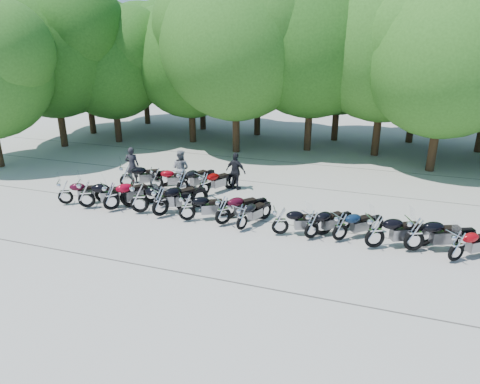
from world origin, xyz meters
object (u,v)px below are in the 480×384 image
(motorcycle_2, at_px, (111,196))
(motorcycle_15, at_px, (156,178))
(motorcycle_6, at_px, (223,210))
(motorcycle_14, at_px, (127,176))
(rider_0, at_px, (132,165))
(rider_2, at_px, (236,171))
(motorcycle_16, at_px, (182,181))
(motorcycle_0, at_px, (65,192))
(motorcycle_17, at_px, (204,184))
(rider_1, at_px, (181,168))
(motorcycle_12, at_px, (415,233))
(motorcycle_3, at_px, (139,197))
(motorcycle_13, at_px, (457,245))
(motorcycle_10, at_px, (340,226))
(motorcycle_5, at_px, (187,207))
(motorcycle_11, at_px, (375,231))
(motorcycle_7, at_px, (242,216))
(motorcycle_8, at_px, (280,220))
(motorcycle_1, at_px, (86,193))
(motorcycle_9, at_px, (312,224))
(motorcycle_4, at_px, (160,201))

(motorcycle_2, bearing_deg, motorcycle_15, -62.35)
(motorcycle_6, relative_size, motorcycle_14, 0.99)
(motorcycle_14, height_order, rider_0, rider_0)
(motorcycle_14, distance_m, rider_2, 5.09)
(motorcycle_6, height_order, motorcycle_16, motorcycle_16)
(motorcycle_0, distance_m, motorcycle_17, 5.86)
(motorcycle_15, xyz_separation_m, rider_1, (0.81, 0.90, 0.29))
(motorcycle_6, relative_size, rider_1, 1.31)
(motorcycle_17, bearing_deg, rider_1, -4.86)
(motorcycle_12, xyz_separation_m, motorcycle_17, (-8.63, 2.59, -0.07))
(motorcycle_3, bearing_deg, motorcycle_12, -113.02)
(motorcycle_13, distance_m, motorcycle_17, 10.28)
(motorcycle_16, bearing_deg, motorcycle_10, -175.84)
(motorcycle_5, height_order, motorcycle_11, motorcycle_11)
(motorcycle_12, xyz_separation_m, motorcycle_16, (-9.63, 2.49, -0.03))
(motorcycle_0, distance_m, motorcycle_3, 3.49)
(motorcycle_7, xyz_separation_m, motorcycle_14, (-6.54, 2.62, 0.09))
(motorcycle_8, bearing_deg, motorcycle_13, -112.81)
(motorcycle_16, xyz_separation_m, motorcycle_17, (1.00, 0.10, -0.04))
(motorcycle_11, bearing_deg, rider_1, 40.37)
(motorcycle_0, height_order, motorcycle_2, motorcycle_2)
(motorcycle_2, distance_m, motorcycle_3, 1.25)
(motorcycle_1, relative_size, motorcycle_9, 1.13)
(motorcycle_6, distance_m, rider_2, 4.14)
(motorcycle_6, bearing_deg, motorcycle_15, 8.24)
(motorcycle_4, xyz_separation_m, rider_0, (-3.33, 3.34, 0.19))
(rider_1, height_order, rider_2, rider_1)
(motorcycle_2, bearing_deg, motorcycle_11, -143.36)
(motorcycle_7, relative_size, motorcycle_17, 0.92)
(motorcycle_0, height_order, motorcycle_6, motorcycle_6)
(rider_0, bearing_deg, rider_2, 173.33)
(motorcycle_13, xyz_separation_m, motorcycle_15, (-12.29, 3.00, -0.00))
(motorcycle_4, bearing_deg, motorcycle_9, -147.77)
(motorcycle_5, height_order, motorcycle_6, motorcycle_6)
(motorcycle_11, distance_m, motorcycle_17, 7.90)
(motorcycle_4, distance_m, motorcycle_16, 2.61)
(motorcycle_7, xyz_separation_m, motorcycle_8, (1.43, 0.06, 0.02))
(motorcycle_8, xyz_separation_m, motorcycle_9, (1.12, 0.04, 0.01))
(motorcycle_0, distance_m, motorcycle_2, 2.25)
(motorcycle_5, distance_m, motorcycle_8, 3.68)
(motorcycle_13, bearing_deg, rider_2, 24.40)
(motorcycle_7, bearing_deg, motorcycle_17, -25.42)
(motorcycle_1, bearing_deg, motorcycle_11, -115.94)
(motorcycle_1, height_order, motorcycle_13, motorcycle_1)
(motorcycle_14, distance_m, motorcycle_17, 3.81)
(motorcycle_6, distance_m, motorcycle_12, 6.71)
(motorcycle_13, relative_size, rider_0, 1.18)
(motorcycle_11, relative_size, motorcycle_13, 1.14)
(rider_0, bearing_deg, motorcycle_3, 110.78)
(motorcycle_10, distance_m, motorcycle_15, 9.08)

